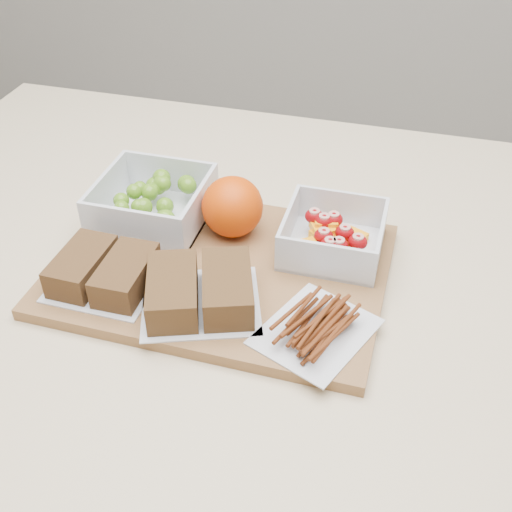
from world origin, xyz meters
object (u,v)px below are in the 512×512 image
object	(u,v)px
pretzel_bag	(316,323)
orange	(232,207)
fruit_container	(333,237)
grape_container	(154,203)
sandwich_bag_left	(104,271)
cutting_board	(220,270)
sandwich_bag_center	(200,290)

from	to	relation	value
pretzel_bag	orange	bearing A→B (deg)	132.57
fruit_container	pretzel_bag	distance (m)	0.16
grape_container	sandwich_bag_left	distance (m)	0.15
grape_container	orange	bearing A→B (deg)	-0.79
pretzel_bag	grape_container	bearing A→B (deg)	148.23
sandwich_bag_left	pretzel_bag	size ratio (longest dim) A/B	0.80
grape_container	orange	xyz separation A→B (m)	(0.11, -0.00, 0.02)
grape_container	sandwich_bag_left	size ratio (longest dim) A/B	1.12
cutting_board	sandwich_bag_center	distance (m)	0.08
fruit_container	sandwich_bag_center	size ratio (longest dim) A/B	0.73
grape_container	cutting_board	bearing A→B (deg)	-32.18
cutting_board	fruit_container	world-z (taller)	fruit_container
grape_container	sandwich_bag_center	world-z (taller)	grape_container
fruit_container	sandwich_bag_left	xyz separation A→B (m)	(-0.26, -0.14, -0.00)
pretzel_bag	cutting_board	bearing A→B (deg)	148.58
sandwich_bag_left	cutting_board	bearing A→B (deg)	29.73
cutting_board	pretzel_bag	size ratio (longest dim) A/B	2.61
sandwich_bag_left	fruit_container	bearing A→B (deg)	28.67
sandwich_bag_center	pretzel_bag	distance (m)	0.14
grape_container	sandwich_bag_left	world-z (taller)	grape_container
cutting_board	orange	world-z (taller)	orange
sandwich_bag_left	pretzel_bag	distance (m)	0.27
grape_container	orange	distance (m)	0.12
orange	sandwich_bag_left	distance (m)	0.19
fruit_container	orange	world-z (taller)	orange
cutting_board	sandwich_bag_center	bearing A→B (deg)	-88.76
cutting_board	sandwich_bag_center	world-z (taller)	sandwich_bag_center
sandwich_bag_center	sandwich_bag_left	bearing A→B (deg)	178.15
fruit_container	orange	distance (m)	0.14
orange	pretzel_bag	bearing A→B (deg)	-47.43
orange	sandwich_bag_center	bearing A→B (deg)	-87.88
grape_container	pretzel_bag	size ratio (longest dim) A/B	0.90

